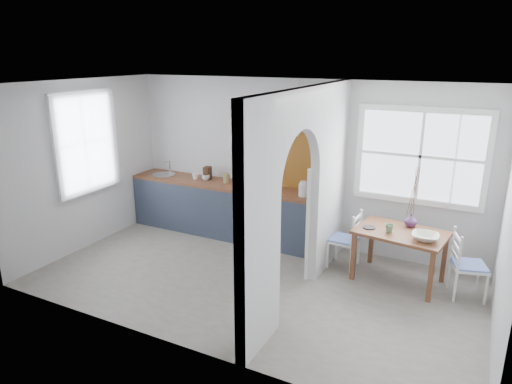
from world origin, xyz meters
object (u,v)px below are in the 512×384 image
at_px(chair_right, 469,265).
at_px(vase, 411,220).
at_px(chair_left, 344,239).
at_px(kettle, 303,189).
at_px(dining_table, 399,256).

relative_size(chair_right, vase, 5.01).
height_order(chair_left, kettle, kettle).
height_order(dining_table, kettle, kettle).
height_order(chair_right, vase, vase).
distance_m(dining_table, chair_right, 0.86).
height_order(chair_right, kettle, kettle).
bearing_deg(dining_table, chair_right, 6.01).
distance_m(chair_left, kettle, 0.96).
bearing_deg(chair_left, vase, 102.83).
bearing_deg(vase, kettle, 177.94).
xyz_separation_m(chair_right, vase, (-0.78, 0.28, 0.36)).
distance_m(chair_left, vase, 0.95).
bearing_deg(kettle, dining_table, 0.30).
relative_size(dining_table, chair_left, 1.35).
height_order(dining_table, chair_left, chair_left).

